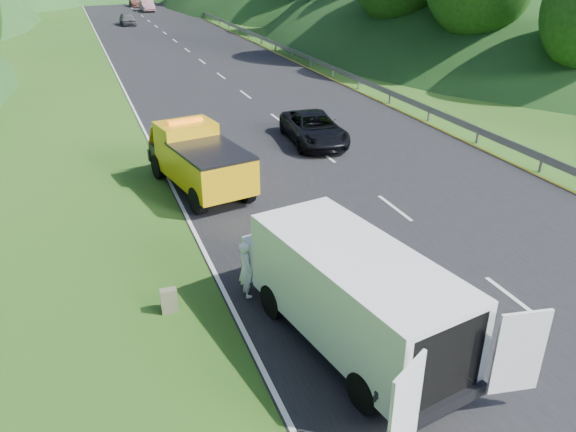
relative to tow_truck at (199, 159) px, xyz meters
name	(u,v)px	position (x,y,z in m)	size (l,w,h in m)	color
ground	(373,283)	(2.92, -8.12, -1.19)	(320.00, 320.00, 0.00)	#38661E
road_surface	(187,50)	(5.92, 31.88, -1.18)	(14.00, 200.00, 0.02)	black
guardrail	(230,30)	(13.22, 44.38, -1.19)	(0.06, 140.00, 1.52)	gray
tree_line_right	(309,18)	(25.92, 51.88, -1.19)	(14.00, 140.00, 14.00)	#2C5D1B
tow_truck	(199,159)	(0.00, 0.00, 0.00)	(3.08, 5.93, 2.43)	black
white_van	(350,291)	(1.16, -10.11, 0.18)	(4.05, 7.17, 2.41)	black
woman	(247,295)	(-0.45, -7.49, -1.19)	(0.56, 0.41, 1.53)	white
child	(283,297)	(0.39, -7.92, -1.19)	(0.49, 0.38, 1.00)	tan
worker	(400,418)	(1.07, -12.59, -1.19)	(1.26, 0.72, 1.95)	black
suitcase	(169,301)	(-2.45, -7.53, -0.86)	(0.40, 0.22, 0.65)	#63634A
passing_suv	(314,143)	(6.14, 3.60, -1.19)	(2.26, 4.90, 1.36)	black
dist_car_a	(128,25)	(3.04, 52.50, -1.19)	(1.68, 4.17, 1.42)	#434146
dist_car_b	(148,12)	(7.46, 67.93, -1.19)	(1.67, 4.80, 1.58)	#774F58
dist_car_c	(138,7)	(7.09, 76.36, -1.19)	(2.22, 5.47, 1.59)	#9C584E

